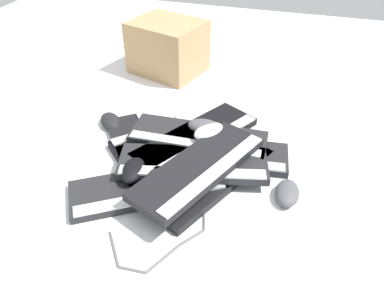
# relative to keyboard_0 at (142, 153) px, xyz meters

# --- Properties ---
(ground_plane) EXTENTS (3.20, 3.20, 0.00)m
(ground_plane) POSITION_rel_keyboard_0_xyz_m (-0.13, 0.00, -0.01)
(ground_plane) COLOR white
(keyboard_0) EXTENTS (0.39, 0.44, 0.03)m
(keyboard_0) POSITION_rel_keyboard_0_xyz_m (0.00, 0.00, 0.00)
(keyboard_0) COLOR black
(keyboard_0) RESTS_ON ground
(keyboard_1) EXTENTS (0.45, 0.36, 0.03)m
(keyboard_1) POSITION_rel_keyboard_0_xyz_m (-0.08, 0.15, 0.00)
(keyboard_1) COLOR #232326
(keyboard_1) RESTS_ON ground
(keyboard_2) EXTENTS (0.33, 0.46, 0.03)m
(keyboard_2) POSITION_rel_keyboard_0_xyz_m (-0.24, 0.05, 0.00)
(keyboard_2) COLOR black
(keyboard_2) RESTS_ON ground
(keyboard_3) EXTENTS (0.45, 0.20, 0.03)m
(keyboard_3) POSITION_rel_keyboard_0_xyz_m (-0.23, -0.07, 0.00)
(keyboard_3) COLOR #232326
(keyboard_3) RESTS_ON ground
(keyboard_4) EXTENTS (0.42, 0.42, 0.03)m
(keyboard_4) POSITION_rel_keyboard_0_xyz_m (-0.08, -0.11, 0.00)
(keyboard_4) COLOR black
(keyboard_4) RESTS_ON ground
(keyboard_5) EXTENTS (0.46, 0.25, 0.03)m
(keyboard_5) POSITION_rel_keyboard_0_xyz_m (-0.18, 0.04, 0.03)
(keyboard_5) COLOR #232326
(keyboard_5) RESTS_ON keyboard_2
(keyboard_6) EXTENTS (0.32, 0.46, 0.03)m
(keyboard_6) POSITION_rel_keyboard_0_xyz_m (-0.22, 0.09, 0.06)
(keyboard_6) COLOR black
(keyboard_6) RESTS_ON keyboard_5
(keyboard_7) EXTENTS (0.44, 0.16, 0.03)m
(keyboard_7) POSITION_rel_keyboard_0_xyz_m (-0.16, -0.09, 0.03)
(keyboard_7) COLOR #232326
(keyboard_7) RESTS_ON keyboard_3
(keyboard_8) EXTENTS (0.35, 0.46, 0.03)m
(keyboard_8) POSITION_rel_keyboard_0_xyz_m (-0.16, -0.09, 0.03)
(keyboard_8) COLOR black
(keyboard_8) RESTS_ON keyboard_4
(mouse_0) EXTENTS (0.12, 0.13, 0.04)m
(mouse_0) POSITION_rel_keyboard_0_xyz_m (0.18, -0.13, 0.01)
(mouse_0) COLOR black
(mouse_0) RESTS_ON ground
(mouse_1) EXTENTS (0.13, 0.11, 0.04)m
(mouse_1) POSITION_rel_keyboard_0_xyz_m (-0.14, 0.17, 0.04)
(mouse_1) COLOR black
(mouse_1) RESTS_ON keyboard_1
(mouse_2) EXTENTS (0.07, 0.11, 0.04)m
(mouse_2) POSITION_rel_keyboard_0_xyz_m (-0.46, 0.06, 0.01)
(mouse_2) COLOR #4C4C51
(mouse_2) RESTS_ON ground
(mouse_3) EXTENTS (0.09, 0.12, 0.04)m
(mouse_3) POSITION_rel_keyboard_0_xyz_m (-0.11, 0.15, 0.04)
(mouse_3) COLOR black
(mouse_3) RESTS_ON keyboard_1
(mouse_4) EXTENTS (0.12, 0.13, 0.04)m
(mouse_4) POSITION_rel_keyboard_0_xyz_m (-0.20, -0.08, 0.07)
(mouse_4) COLOR silver
(mouse_4) RESTS_ON keyboard_8
(mouse_5) EXTENTS (0.11, 0.07, 0.04)m
(mouse_5) POSITION_rel_keyboard_0_xyz_m (-0.18, -0.11, 0.07)
(mouse_5) COLOR #4C4C51
(mouse_5) RESTS_ON keyboard_8
(mouse_6) EXTENTS (0.08, 0.12, 0.04)m
(mouse_6) POSITION_rel_keyboard_0_xyz_m (-0.03, 0.13, 0.04)
(mouse_6) COLOR black
(mouse_6) RESTS_ON keyboard_1
(cable_0) EXTENTS (0.26, 0.66, 0.01)m
(cable_0) POSITION_rel_keyboard_0_xyz_m (-0.17, 0.11, -0.01)
(cable_0) COLOR #59595B
(cable_0) RESTS_ON ground
(cardboard_box) EXTENTS (0.35, 0.32, 0.22)m
(cardboard_box) POSITION_rel_keyboard_0_xyz_m (0.13, -0.61, 0.10)
(cardboard_box) COLOR tan
(cardboard_box) RESTS_ON ground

